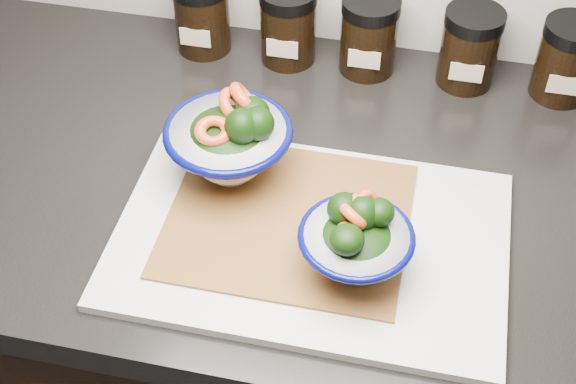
% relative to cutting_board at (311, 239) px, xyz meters
% --- Properties ---
extents(cabinet, '(3.43, 0.58, 0.86)m').
position_rel_cutting_board_xyz_m(cabinet, '(-0.07, 0.11, -0.48)').
color(cabinet, black).
rests_on(cabinet, ground).
extents(countertop, '(3.50, 0.60, 0.04)m').
position_rel_cutting_board_xyz_m(countertop, '(-0.07, 0.11, -0.03)').
color(countertop, black).
rests_on(countertop, cabinet).
extents(cutting_board, '(0.45, 0.30, 0.01)m').
position_rel_cutting_board_xyz_m(cutting_board, '(0.00, 0.00, 0.00)').
color(cutting_board, silver).
rests_on(cutting_board, countertop).
extents(bamboo_mat, '(0.28, 0.24, 0.00)m').
position_rel_cutting_board_xyz_m(bamboo_mat, '(-0.03, 0.02, 0.01)').
color(bamboo_mat, '#97622D').
rests_on(bamboo_mat, cutting_board).
extents(bowl_left, '(0.16, 0.16, 0.12)m').
position_rel_cutting_board_xyz_m(bowl_left, '(-0.11, 0.08, 0.06)').
color(bowl_left, white).
rests_on(bowl_left, bamboo_mat).
extents(bowl_right, '(0.13, 0.13, 0.10)m').
position_rel_cutting_board_xyz_m(bowl_right, '(0.06, -0.04, 0.05)').
color(bowl_right, white).
rests_on(bowl_right, bamboo_mat).
extents(spice_jar_a, '(0.08, 0.08, 0.11)m').
position_rel_cutting_board_xyz_m(spice_jar_a, '(-0.23, 0.35, 0.05)').
color(spice_jar_a, black).
rests_on(spice_jar_a, countertop).
extents(spice_jar_b, '(0.08, 0.08, 0.11)m').
position_rel_cutting_board_xyz_m(spice_jar_b, '(-0.10, 0.35, 0.05)').
color(spice_jar_b, black).
rests_on(spice_jar_b, countertop).
extents(spice_jar_c, '(0.08, 0.08, 0.11)m').
position_rel_cutting_board_xyz_m(spice_jar_c, '(0.01, 0.35, 0.05)').
color(spice_jar_c, black).
rests_on(spice_jar_c, countertop).
extents(spice_jar_d, '(0.08, 0.08, 0.11)m').
position_rel_cutting_board_xyz_m(spice_jar_d, '(0.15, 0.35, 0.05)').
color(spice_jar_d, black).
rests_on(spice_jar_d, countertop).
extents(spice_jar_e, '(0.08, 0.08, 0.11)m').
position_rel_cutting_board_xyz_m(spice_jar_e, '(0.28, 0.35, 0.05)').
color(spice_jar_e, black).
rests_on(spice_jar_e, countertop).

